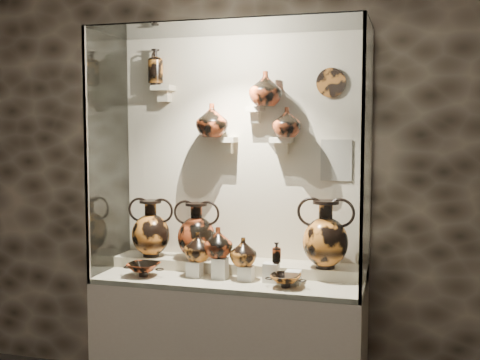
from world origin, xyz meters
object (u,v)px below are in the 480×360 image
Objects in this scene: amphora_left at (151,228)px; amphora_right at (326,234)px; jug_c at (243,252)px; lekythos_tall at (156,65)px; ovoid_vase_c at (287,122)px; amphora_mid at (197,231)px; kylix_right at (286,279)px; jug_b at (218,242)px; ovoid_vase_b at (265,89)px; lekythos_small at (277,252)px; jug_a at (198,246)px; ovoid_vase_a at (212,120)px; kylix_left at (144,268)px.

amphora_left is 1.19m from amphora_right.
amphora_right reaches higher than jug_c.
ovoid_vase_c is at bearing -14.65° from lekythos_tall.
amphora_mid reaches higher than kylix_right.
ovoid_vase_c is at bearing 15.29° from amphora_mid.
jug_b is at bearing -170.54° from kylix_right.
amphora_right is 0.53m from jug_c.
ovoid_vase_b is at bearing -175.88° from ovoid_vase_c.
jug_b is (0.54, -0.17, -0.04)m from amphora_left.
amphora_right is 0.34m from lekythos_small.
ovoid_vase_b is (0.46, 0.05, 0.94)m from amphora_mid.
amphora_left is 0.33m from amphora_mid.
ovoid_vase_c is (-0.27, 0.08, 0.70)m from amphora_right.
jug_a is 0.30m from jug_c.
jug_c is at bearing -5.35° from jug_b.
jug_b reaches higher than jug_a.
amphora_mid is at bearing -29.10° from lekythos_tall.
ovoid_vase_a is 0.50m from ovoid_vase_c.
lekythos_tall is at bearing 106.49° from kylix_left.
jug_b reaches higher than kylix_right.
amphora_right is 1.18m from kylix_left.
jug_a is 0.97× the size of ovoid_vase_c.
jug_c is 0.74× the size of kylix_right.
ovoid_vase_b is 0.26m from ovoid_vase_c.
jug_a is at bearing 23.00° from kylix_left.
jug_c is at bearing -34.09° from lekythos_tall.
amphora_right is at bearing -9.02° from amphora_left.
ovoid_vase_a is (-0.57, 0.33, 0.95)m from kylix_right.
amphora_right is 1.62m from lekythos_tall.
jug_c is (0.30, -0.01, -0.01)m from jug_a.
jug_a reaches higher than kylix_right.
kylix_right is at bearing -40.30° from lekythos_small.
amphora_left is 2.03× the size of ovoid_vase_c.
lekythos_small is 1.04m from ovoid_vase_b.
jug_c is at bearing -22.43° from amphora_left.
jug_b is at bearing -173.36° from lekythos_small.
jug_c is at bearing 15.29° from jug_a.
ovoid_vase_c is (0.22, 0.24, 0.81)m from jug_c.
ovoid_vase_c is (0.92, -0.04, -0.39)m from lekythos_tall.
amphora_mid is 2.17× the size of jug_c.
lekythos_tall reaches higher than ovoid_vase_a.
amphora_mid is at bearing 52.56° from kylix_left.
ovoid_vase_c is (0.01, 0.25, 0.79)m from lekythos_small.
jug_c is at bearing -134.31° from ovoid_vase_c.
kylix_right is 1.22m from ovoid_vase_b.
ovoid_vase_a is (-0.49, 0.24, 0.81)m from lekythos_small.
ovoid_vase_a reaches higher than kylix_left.
jug_a is 1.27× the size of lekythos_small.
lekythos_small is 0.66× the size of ovoid_vase_b.
kylix_left reaches higher than kylix_right.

